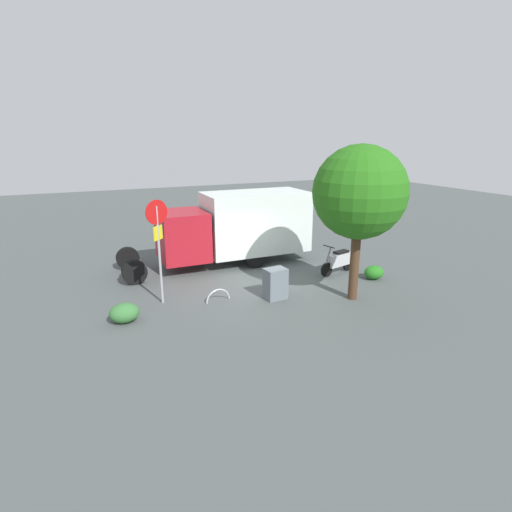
{
  "coord_description": "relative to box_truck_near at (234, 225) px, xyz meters",
  "views": [
    {
      "loc": [
        5.8,
        12.43,
        5.18
      ],
      "look_at": [
        0.4,
        0.47,
        1.27
      ],
      "focal_mm": 28.44,
      "sensor_mm": 36.0,
      "label": 1
    }
  ],
  "objects": [
    {
      "name": "motorcycle",
      "position": [
        -3.18,
        2.95,
        -1.1
      ],
      "size": [
        1.78,
        0.7,
        1.2
      ],
      "rotation": [
        0.0,
        0.0,
        0.24
      ],
      "color": "black",
      "rests_on": "ground"
    },
    {
      "name": "street_tree",
      "position": [
        -2.09,
        5.27,
        1.87
      ],
      "size": [
        2.91,
        2.91,
        4.96
      ],
      "color": "#47301E",
      "rests_on": "ground"
    },
    {
      "name": "box_truck_near",
      "position": [
        0.0,
        0.0,
        0.0
      ],
      "size": [
        7.79,
        2.23,
        2.94
      ],
      "rotation": [
        0.0,
        0.0,
        -0.01
      ],
      "color": "black",
      "rests_on": "ground"
    },
    {
      "name": "stop_sign",
      "position": [
        3.7,
        3.04,
        0.61
      ],
      "size": [
        0.71,
        0.33,
        3.33
      ],
      "color": "#9E9EA3",
      "rests_on": "ground"
    },
    {
      "name": "ground_plane",
      "position": [
        0.14,
        2.89,
        -1.62
      ],
      "size": [
        60.0,
        60.0,
        0.0
      ],
      "primitive_type": "plane",
      "color": "#4A5150"
    },
    {
      "name": "utility_cabinet",
      "position": [
        0.23,
        4.22,
        -1.1
      ],
      "size": [
        0.74,
        0.58,
        1.03
      ],
      "primitive_type": "cube",
      "rotation": [
        0.0,
        0.0,
        0.09
      ],
      "color": "slate",
      "rests_on": "ground"
    },
    {
      "name": "shrub_near_sign",
      "position": [
        -4.0,
        4.05,
        -1.36
      ],
      "size": [
        0.76,
        0.62,
        0.52
      ],
      "primitive_type": "ellipsoid",
      "color": "#25731E",
      "rests_on": "ground"
    },
    {
      "name": "shrub_mid_verge",
      "position": [
        5.0,
        4.02,
        -1.33
      ],
      "size": [
        0.84,
        0.69,
        0.58
      ],
      "primitive_type": "ellipsoid",
      "color": "#377237",
      "rests_on": "ground"
    },
    {
      "name": "bike_rack_hoop",
      "position": [
        2.03,
        3.67,
        -1.62
      ],
      "size": [
        0.85,
        0.14,
        0.85
      ],
      "primitive_type": "torus",
      "rotation": [
        1.57,
        0.0,
        0.11
      ],
      "color": "#B7B7BC",
      "rests_on": "ground"
    }
  ]
}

